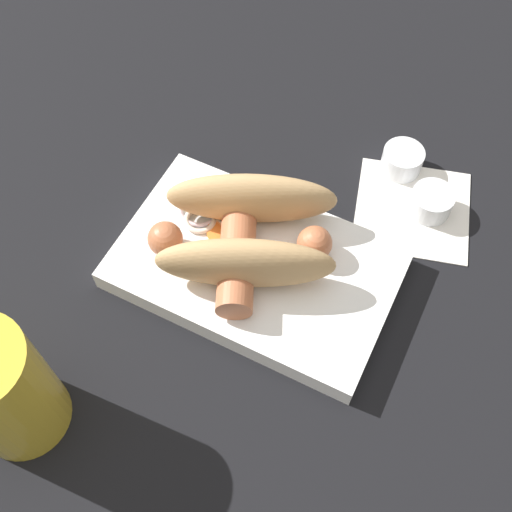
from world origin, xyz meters
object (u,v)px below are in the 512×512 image
Objects in this scene: food_tray at (256,268)px; condiment_cup_near at (431,203)px; drink_glass at (1,391)px; bread_roll at (250,231)px; sausage at (240,241)px; condiment_cup_far at (402,161)px.

food_tray is 0.20m from condiment_cup_near.
condiment_cup_near is (-0.13, -0.15, 0.00)m from food_tray.
bread_roll is at bearing -114.60° from drink_glass.
bread_roll is 0.20m from condiment_cup_near.
condiment_cup_far is (-0.10, -0.18, -0.03)m from sausage.
condiment_cup_far is 0.34× the size of drink_glass.
drink_glass is at bearing 65.40° from bread_roll.
bread_roll is at bearing 62.16° from condiment_cup_far.
food_tray is 2.03× the size of drink_glass.
bread_roll is 0.02m from sausage.
condiment_cup_near is 0.44m from drink_glass.
sausage is 1.24× the size of drink_glass.
sausage is at bearing -12.24° from food_tray.
bread_roll reaches higher than sausage.
food_tray is 0.25m from drink_glass.
bread_roll is 4.42× the size of condiment_cup_near.
condiment_cup_far is 0.45m from drink_glass.
condiment_cup_near is (-0.14, -0.14, -0.04)m from bread_roll.
sausage reaches higher than condiment_cup_near.
sausage is 0.21m from condiment_cup_near.
sausage is 3.68× the size of condiment_cup_far.
condiment_cup_near is 1.00× the size of condiment_cup_far.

